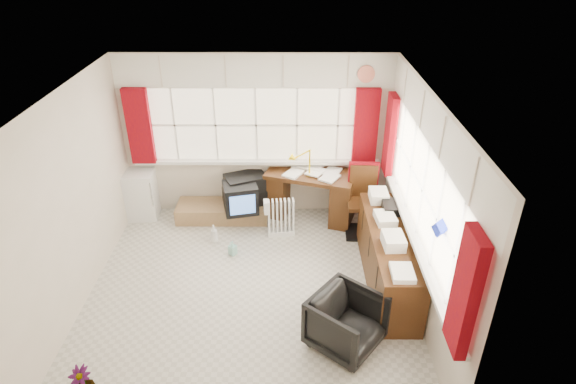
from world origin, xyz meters
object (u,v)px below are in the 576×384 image
object	(u,v)px
desk_lamp	(310,157)
desk	(311,192)
task_chair	(363,197)
crt_tv	(240,197)
radiator	(281,221)
tv_bench	(223,211)
credenza	(388,257)
mini_fridge	(142,194)
office_chair	(346,322)

from	to	relation	value
desk_lamp	desk	bearing A→B (deg)	69.94
task_chair	crt_tv	bearing A→B (deg)	175.64
radiator	tv_bench	xyz separation A→B (m)	(-0.92, 0.45, -0.11)
task_chair	radiator	world-z (taller)	task_chair
task_chair	credenza	world-z (taller)	task_chair
desk_lamp	credenza	size ratio (longest dim) A/B	0.21
crt_tv	mini_fridge	xyz separation A→B (m)	(-1.56, 0.25, -0.09)
credenza	crt_tv	xyz separation A→B (m)	(-1.97, 1.35, 0.08)
radiator	crt_tv	bearing A→B (deg)	155.42
mini_fridge	tv_bench	bearing A→B (deg)	-3.65
tv_bench	mini_fridge	world-z (taller)	mini_fridge
task_chair	radiator	distance (m)	1.24
task_chair	office_chair	world-z (taller)	task_chair
crt_tv	mini_fridge	distance (m)	1.58
desk	task_chair	bearing A→B (deg)	-27.94
desk_lamp	radiator	bearing A→B (deg)	-133.28
desk	office_chair	xyz separation A→B (m)	(0.28, -2.66, -0.11)
desk_lamp	task_chair	world-z (taller)	desk_lamp
radiator	credenza	size ratio (longest dim) A/B	0.29
task_chair	radiator	xyz separation A→B (m)	(-1.19, -0.14, -0.33)
tv_bench	desk_lamp	bearing A→B (deg)	-0.36
tv_bench	task_chair	bearing A→B (deg)	-8.39
desk	desk_lamp	world-z (taller)	desk_lamp
radiator	task_chair	bearing A→B (deg)	6.80
desk	desk_lamp	bearing A→B (deg)	-110.06
desk_lamp	crt_tv	bearing A→B (deg)	-170.87
credenza	desk_lamp	bearing A→B (deg)	121.95
desk	radiator	bearing A→B (deg)	-130.23
desk_lamp	crt_tv	xyz separation A→B (m)	(-1.03, -0.17, -0.59)
desk_lamp	mini_fridge	bearing A→B (deg)	178.04
credenza	mini_fridge	size ratio (longest dim) A/B	2.63
tv_bench	radiator	bearing A→B (deg)	-26.21
radiator	mini_fridge	xyz separation A→B (m)	(-2.17, 0.53, 0.14)
radiator	tv_bench	bearing A→B (deg)	153.79
desk	task_chair	distance (m)	0.85
desk_lamp	crt_tv	size ratio (longest dim) A/B	0.75
desk	radiator	size ratio (longest dim) A/B	2.48
desk_lamp	office_chair	distance (m)	2.70
office_chair	crt_tv	bearing A→B (deg)	68.12
task_chair	tv_bench	bearing A→B (deg)	171.61
mini_fridge	credenza	bearing A→B (deg)	-24.39
tv_bench	crt_tv	distance (m)	0.50
credenza	crt_tv	size ratio (longest dim) A/B	3.48
mini_fridge	desk	bearing A→B (deg)	0.00
desk	credenza	xyz separation A→B (m)	(0.91, -1.60, -0.03)
task_chair	office_chair	bearing A→B (deg)	-101.30
desk	crt_tv	distance (m)	1.09
office_chair	radiator	bearing A→B (deg)	57.98
tv_bench	mini_fridge	bearing A→B (deg)	176.35
desk_lamp	credenza	distance (m)	1.90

